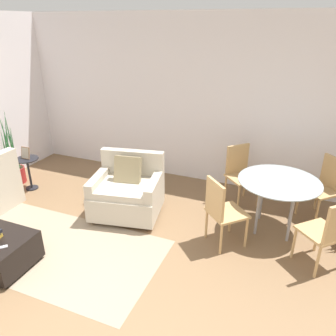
% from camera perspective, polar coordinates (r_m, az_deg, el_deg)
% --- Properties ---
extents(ground_plane, '(20.00, 20.00, 0.00)m').
position_cam_1_polar(ground_plane, '(3.47, -17.22, -25.57)').
color(ground_plane, brown).
extents(wall_back, '(12.00, 0.06, 2.75)m').
position_cam_1_polar(wall_back, '(5.54, 4.36, 11.45)').
color(wall_back, white).
rests_on(wall_back, ground_plane).
extents(area_rug, '(2.61, 1.43, 0.01)m').
position_cam_1_polar(area_rug, '(4.41, -18.83, -13.29)').
color(area_rug, gray).
rests_on(area_rug, ground_plane).
extents(armchair, '(1.08, 0.98, 0.87)m').
position_cam_1_polar(armchair, '(4.76, -7.06, -4.14)').
color(armchair, beige).
rests_on(armchair, ground_plane).
extents(tv_remote_secondary, '(0.14, 0.14, 0.01)m').
position_cam_1_polar(tv_remote_secondary, '(4.01, -27.26, -12.24)').
color(tv_remote_secondary, '#B7B7BC').
rests_on(tv_remote_secondary, ottoman).
extents(potted_plant, '(0.33, 0.33, 1.31)m').
position_cam_1_polar(potted_plant, '(6.24, -25.32, 0.47)').
color(potted_plant, maroon).
rests_on(potted_plant, ground_plane).
extents(side_table, '(0.37, 0.37, 0.55)m').
position_cam_1_polar(side_table, '(5.87, -23.16, 0.02)').
color(side_table, black).
rests_on(side_table, ground_plane).
extents(picture_frame, '(0.16, 0.07, 0.19)m').
position_cam_1_polar(picture_frame, '(5.77, -23.58, 2.41)').
color(picture_frame, '#8C6647').
rests_on(picture_frame, side_table).
extents(dining_table, '(1.04, 1.04, 0.73)m').
position_cam_1_polar(dining_table, '(4.45, 18.69, -3.12)').
color(dining_table, '#99A8AD').
rests_on(dining_table, ground_plane).
extents(dining_chair_near_left, '(0.59, 0.59, 0.90)m').
position_cam_1_polar(dining_chair_near_left, '(4.05, 9.29, -6.98)').
color(dining_chair_near_left, tan).
rests_on(dining_chair_near_left, ground_plane).
extents(dining_chair_near_right, '(0.59, 0.59, 0.90)m').
position_cam_1_polar(dining_chair_near_right, '(4.02, 26.21, -9.68)').
color(dining_chair_near_right, tan).
rests_on(dining_chair_near_right, ground_plane).
extents(dining_chair_far_left, '(0.59, 0.59, 0.90)m').
position_cam_1_polar(dining_chair_far_left, '(5.09, 12.47, -0.46)').
color(dining_chair_far_left, tan).
rests_on(dining_chair_far_left, ground_plane).
extents(dining_chair_far_right, '(0.59, 0.59, 0.90)m').
position_cam_1_polar(dining_chair_far_right, '(5.06, 25.76, -2.54)').
color(dining_chair_far_right, tan).
rests_on(dining_chair_far_right, ground_plane).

